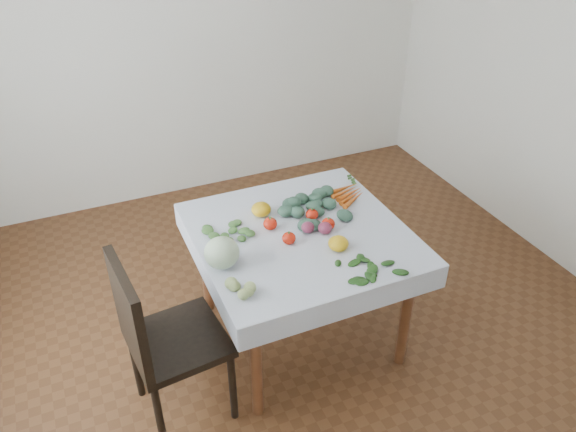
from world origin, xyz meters
name	(u,v)px	position (x,y,z in m)	size (l,w,h in m)	color
ground	(299,332)	(0.00, 0.00, 0.00)	(4.00, 4.00, 0.00)	brown
back_wall	(192,30)	(0.00, 2.00, 1.35)	(4.00, 0.04, 2.70)	white
table	(300,247)	(0.00, 0.00, 0.65)	(1.00, 1.00, 0.75)	brown
tablecloth	(301,233)	(0.00, 0.00, 0.75)	(1.12, 1.12, 0.01)	white
chair	(158,335)	(-0.86, -0.26, 0.57)	(0.49, 0.49, 0.99)	black
cabbage	(222,253)	(-0.48, -0.11, 0.84)	(0.18, 0.18, 0.16)	beige
tomato_a	(328,224)	(0.15, -0.03, 0.79)	(0.07, 0.07, 0.07)	red
tomato_b	(289,238)	(-0.10, -0.07, 0.79)	(0.07, 0.07, 0.06)	red
tomato_c	(270,224)	(-0.14, 0.10, 0.79)	(0.08, 0.08, 0.07)	red
tomato_d	(312,215)	(0.11, 0.09, 0.79)	(0.07, 0.07, 0.06)	red
heirloom_back	(261,209)	(-0.13, 0.24, 0.80)	(0.11, 0.11, 0.08)	yellow
heirloom_front	(338,243)	(0.11, -0.22, 0.79)	(0.11, 0.11, 0.08)	yellow
onion_a	(308,227)	(0.04, -0.01, 0.79)	(0.07, 0.07, 0.06)	#581931
onion_b	(325,228)	(0.12, -0.06, 0.79)	(0.08, 0.08, 0.06)	#581931
tomatillo_cluster	(249,286)	(-0.42, -0.34, 0.78)	(0.17, 0.10, 0.05)	#A8BA6B
carrot_bunch	(349,194)	(0.42, 0.23, 0.77)	(0.22, 0.24, 0.03)	#CE4D16
kale_bunch	(309,209)	(0.12, 0.15, 0.78)	(0.41, 0.31, 0.05)	#3C6350
basil_bunch	(367,268)	(0.17, -0.43, 0.76)	(0.28, 0.24, 0.01)	#1F4916
dill_bunch	(227,232)	(-0.37, 0.15, 0.77)	(0.24, 0.23, 0.03)	#4E7E39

